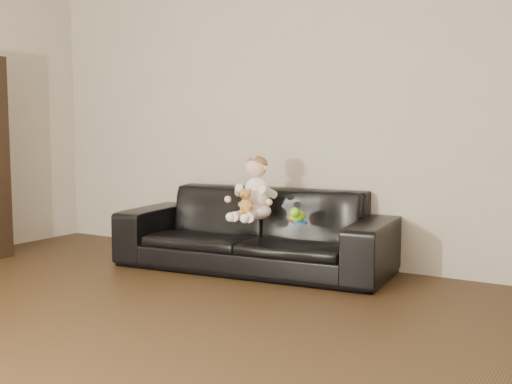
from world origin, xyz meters
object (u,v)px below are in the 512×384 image
Objects in this scene: sofa at (255,230)px; toy_rattle at (293,218)px; teddy_bear at (246,202)px; toy_green at (297,216)px; baby at (255,192)px; toy_blue_disc at (300,223)px.

toy_rattle is (0.42, -0.12, 0.14)m from sofa.
sofa reaches higher than toy_rattle.
toy_green is at bearing 15.32° from teddy_bear.
baby reaches higher than toy_green.
toy_blue_disc is (0.40, 0.01, -0.22)m from baby.
baby is 0.40m from toy_green.
toy_rattle is at bearing 13.85° from teddy_bear.
toy_blue_disc is (0.48, -0.12, 0.11)m from sofa.
sofa is 0.48m from toy_green.
teddy_bear is at bearing -154.39° from toy_rattle.
sofa is 11.46× the size of teddy_bear.
sofa reaches higher than toy_green.
baby reaches higher than teddy_bear.
teddy_bear reaches higher than sofa.
baby is at bearing -175.85° from toy_green.
teddy_bear reaches higher than toy_blue_disc.
toy_rattle is (-0.02, -0.02, -0.01)m from toy_green.
toy_blue_disc is at bearing -19.74° from sofa.
toy_blue_disc is at bearing 10.33° from teddy_bear.
toy_green is (0.44, -0.10, 0.15)m from sofa.
baby is at bearing -179.08° from toy_rattle.
sofa is 0.51m from toy_blue_disc.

